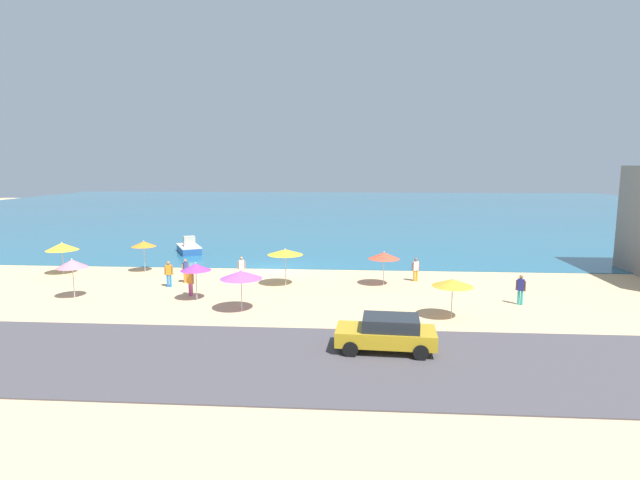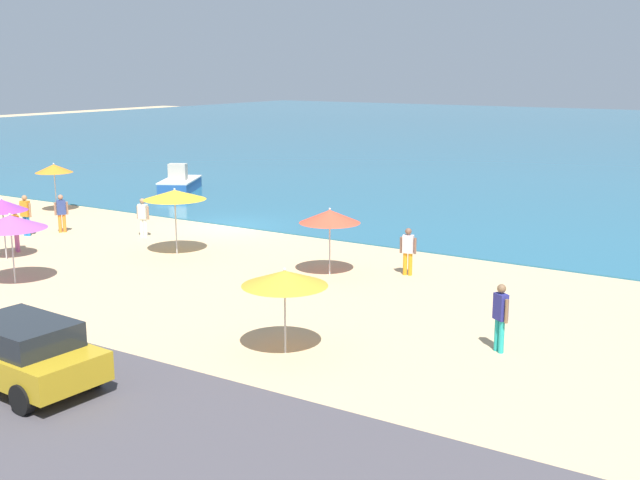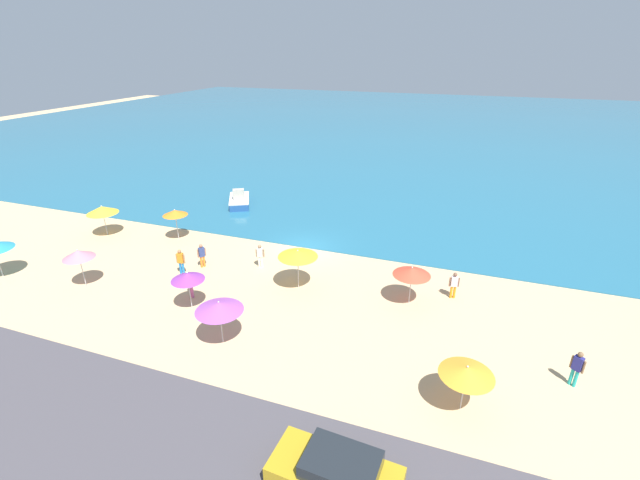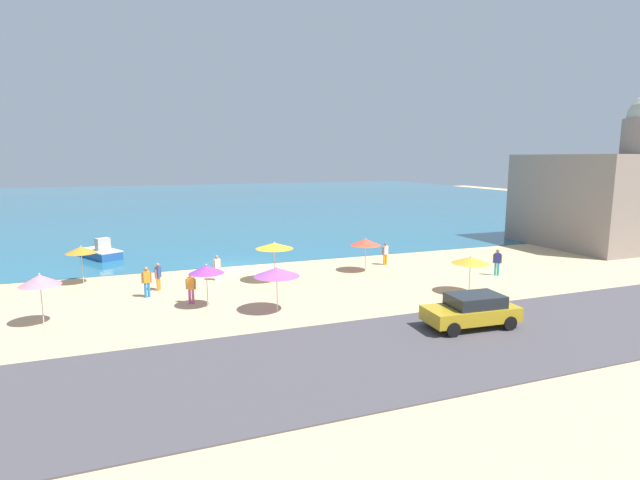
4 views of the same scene
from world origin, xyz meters
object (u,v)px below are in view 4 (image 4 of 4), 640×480
(bather_1, at_px, (147,280))
(skiff_nearshore, at_px, (101,252))
(parked_car_0, at_px, (472,310))
(beach_umbrella_4, at_px, (206,269))
(bather_2, at_px, (497,261))
(bather_3, at_px, (191,286))
(beach_umbrella_1, at_px, (274,246))
(bather_0, at_px, (158,275))
(beach_umbrella_2, at_px, (366,242))
(beach_umbrella_3, at_px, (81,250))
(bather_4, at_px, (385,252))
(beach_umbrella_6, at_px, (470,260))
(beach_umbrella_5, at_px, (277,272))
(harbor_fortress, at_px, (624,191))
(beach_umbrella_0, at_px, (40,280))
(bather_5, at_px, (217,266))

(bather_1, distance_m, skiff_nearshore, 12.86)
(parked_car_0, bearing_deg, beach_umbrella_4, 144.98)
(bather_2, bearing_deg, bather_3, 178.14)
(beach_umbrella_1, xyz_separation_m, bather_0, (-6.86, 0.38, -1.35))
(beach_umbrella_2, height_order, bather_1, beach_umbrella_2)
(beach_umbrella_3, xyz_separation_m, skiff_nearshore, (0.63, 8.09, -1.64))
(bather_0, xyz_separation_m, bather_4, (15.58, 1.50, -0.00))
(beach_umbrella_6, bearing_deg, beach_umbrella_1, 145.74)
(beach_umbrella_5, height_order, bather_2, beach_umbrella_5)
(beach_umbrella_5, bearing_deg, harbor_fortress, 14.12)
(beach_umbrella_0, height_order, bather_2, beach_umbrella_0)
(bather_1, bearing_deg, bather_5, 30.35)
(beach_umbrella_1, relative_size, bather_0, 1.54)
(bather_3, xyz_separation_m, bather_4, (14.12, 4.86, -0.01))
(bather_3, distance_m, bather_4, 14.93)
(bather_0, bearing_deg, bather_4, 5.50)
(beach_umbrella_6, distance_m, bather_1, 18.03)
(beach_umbrella_0, xyz_separation_m, bather_2, (26.15, 0.41, -1.13))
(bather_0, xyz_separation_m, bather_1, (-0.67, -1.28, 0.06))
(beach_umbrella_5, xyz_separation_m, harbor_fortress, (34.58, 8.70, 2.67))
(bather_1, distance_m, bather_4, 16.49)
(beach_umbrella_6, bearing_deg, beach_umbrella_0, 173.41)
(bather_2, height_order, parked_car_0, bather_2)
(harbor_fortress, bearing_deg, beach_umbrella_2, -175.25)
(beach_umbrella_0, relative_size, parked_car_0, 0.56)
(beach_umbrella_3, distance_m, beach_umbrella_6, 22.95)
(beach_umbrella_6, xyz_separation_m, bather_4, (-0.85, 8.40, -1.00))
(harbor_fortress, bearing_deg, parked_car_0, -152.38)
(beach_umbrella_4, height_order, beach_umbrella_6, beach_umbrella_4)
(beach_umbrella_4, bearing_deg, beach_umbrella_0, -179.83)
(beach_umbrella_3, relative_size, beach_umbrella_4, 1.05)
(bather_1, distance_m, parked_car_0, 17.10)
(bather_4, height_order, bather_5, bather_4)
(bather_3, relative_size, bather_4, 1.01)
(beach_umbrella_6, relative_size, bather_2, 1.25)
(beach_umbrella_4, distance_m, beach_umbrella_5, 3.71)
(beach_umbrella_2, distance_m, beach_umbrella_6, 7.69)
(bather_3, height_order, harbor_fortress, harbor_fortress)
(bather_3, bearing_deg, beach_umbrella_2, 16.39)
(beach_umbrella_2, xyz_separation_m, parked_car_0, (-0.53, -11.96, -1.16))
(beach_umbrella_1, bearing_deg, beach_umbrella_5, -104.71)
(beach_umbrella_4, bearing_deg, parked_car_0, -35.02)
(bather_0, height_order, parked_car_0, bather_0)
(beach_umbrella_6, height_order, harbor_fortress, harbor_fortress)
(beach_umbrella_0, bearing_deg, beach_umbrella_6, -6.59)
(harbor_fortress, bearing_deg, beach_umbrella_1, -175.28)
(skiff_nearshore, xyz_separation_m, harbor_fortress, (43.43, -8.90, 4.23))
(bather_3, height_order, bather_5, bather_3)
(beach_umbrella_6, bearing_deg, bather_4, 95.78)
(beach_umbrella_5, bearing_deg, bather_5, 102.82)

